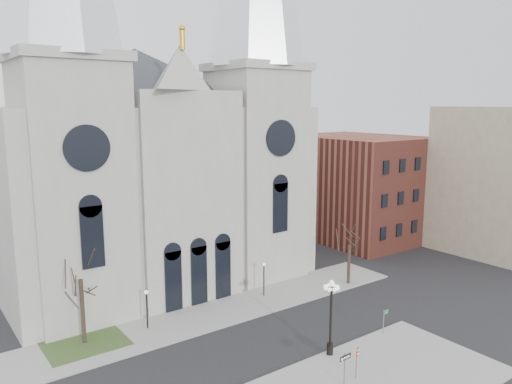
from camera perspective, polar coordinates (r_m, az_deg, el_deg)
ground at (r=37.58m, az=4.40°, el=-19.16°), size 160.00×160.00×0.00m
sidewalk_near at (r=36.40m, az=13.73°, el=-20.35°), size 18.00×10.00×0.14m
sidewalk_far at (r=45.55m, az=-4.90°, el=-13.61°), size 40.00×6.00×0.14m
grass_patch at (r=42.35m, az=-18.99°, el=-16.03°), size 6.00×5.00×0.18m
cathedral at (r=52.26m, az=-12.12°, el=10.00°), size 33.00×26.66×54.00m
bg_building_brick at (r=70.50m, az=11.36°, el=0.61°), size 14.00×18.00×14.00m
bg_building_tan at (r=67.66m, az=26.14°, el=1.09°), size 10.00×14.00×18.00m
tree_left at (r=40.29m, az=-19.44°, el=-8.97°), size 3.20×3.20×7.50m
tree_right at (r=51.64m, az=10.64°, el=-5.69°), size 3.20×3.20×6.00m
ped_lamp_left at (r=42.56m, az=-12.38°, el=-12.27°), size 0.32×0.32×3.26m
ped_lamp_right at (r=48.25m, az=0.91°, el=-9.31°), size 0.32×0.32×3.26m
stop_sign at (r=35.60m, az=11.42°, el=-17.81°), size 0.83×0.09×2.31m
globe_lamp at (r=37.46m, az=8.57°, el=-12.99°), size 1.55×1.55×5.72m
one_way_sign at (r=34.62m, az=10.10°, el=-18.81°), size 1.02×0.10×2.32m
street_name_sign at (r=42.40m, az=14.43°, el=-13.90°), size 0.63×0.15×2.00m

